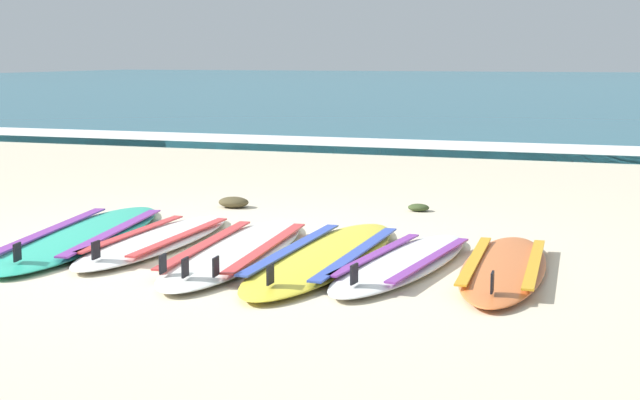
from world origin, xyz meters
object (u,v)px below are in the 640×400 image
(surfboard_0, at_px, (83,235))
(surfboard_1, at_px, (157,240))
(surfboard_4, at_px, (403,262))
(surfboard_2, at_px, (237,251))
(surfboard_3, at_px, (325,256))
(surfboard_5, at_px, (504,267))

(surfboard_0, distance_m, surfboard_1, 0.58)
(surfboard_0, distance_m, surfboard_4, 2.38)
(surfboard_2, relative_size, surfboard_3, 0.98)
(surfboard_3, height_order, surfboard_5, same)
(surfboard_0, distance_m, surfboard_2, 1.26)
(surfboard_1, distance_m, surfboard_4, 1.81)
(surfboard_0, xyz_separation_m, surfboard_3, (1.86, -0.09, 0.00))
(surfboard_5, bearing_deg, surfboard_2, -177.48)
(surfboard_1, distance_m, surfboard_2, 0.69)
(surfboard_2, distance_m, surfboard_5, 1.74)
(surfboard_1, bearing_deg, surfboard_4, -4.26)
(surfboard_3, bearing_deg, surfboard_0, 177.32)
(surfboard_4, bearing_deg, surfboard_2, -179.39)
(surfboard_0, relative_size, surfboard_4, 1.32)
(surfboard_1, relative_size, surfboard_5, 1.03)
(surfboard_1, height_order, surfboard_4, same)
(surfboard_0, bearing_deg, surfboard_3, -2.68)
(surfboard_1, height_order, surfboard_5, same)
(surfboard_0, bearing_deg, surfboard_2, -5.54)
(surfboard_1, bearing_deg, surfboard_0, -177.60)
(surfboard_2, height_order, surfboard_5, same)
(surfboard_1, xyz_separation_m, surfboard_3, (1.28, -0.11, -0.00))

